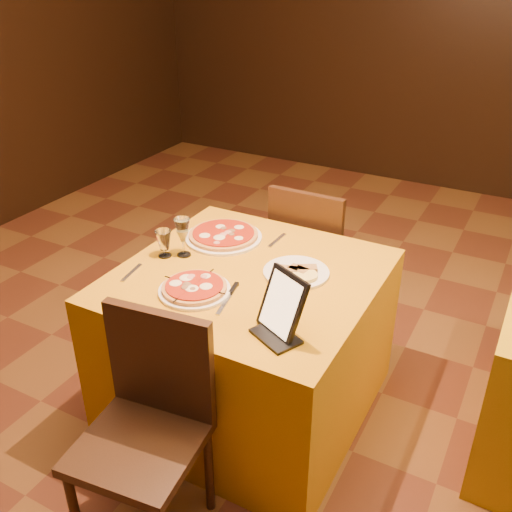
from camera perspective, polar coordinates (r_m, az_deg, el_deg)
The scene contains 14 objects.
floor at distance 2.87m, azimuth 2.30°, elevation -16.40°, with size 6.00×7.00×0.01m, color #5E2D19.
wall_back at distance 5.44m, azimuth 20.32°, elevation 20.37°, with size 6.00×0.01×2.80m, color black.
main_table at distance 2.72m, azimuth -0.73°, elevation -8.59°, with size 1.10×1.10×0.75m, color #C0810C.
chair_main_near at distance 2.18m, azimuth -11.65°, elevation -18.06°, with size 0.42×0.42×0.91m, color black, non-canonical shape.
chair_main_far at distance 3.30m, azimuth 6.08°, elevation 0.05°, with size 0.42×0.42×0.91m, color black, non-canonical shape.
pizza_near at distance 2.39m, azimuth -6.17°, elevation -3.28°, with size 0.30×0.30×0.03m.
pizza_far at distance 2.81m, azimuth -3.27°, elevation 2.02°, with size 0.38×0.38×0.03m.
cutlet_dish at distance 2.51m, azimuth 4.04°, elevation -1.53°, with size 0.29×0.29×0.03m.
wine_glass at distance 2.64m, azimuth -7.32°, elevation 1.90°, with size 0.09×0.09×0.19m, color #C0C06D, non-canonical shape.
water_glass at distance 2.66m, azimuth -9.19°, elevation 1.22°, with size 0.06×0.06×0.13m, color silver, non-canonical shape.
tablet at distance 2.09m, azimuth 2.65°, elevation -4.79°, with size 0.19×0.02×0.24m, color black.
knife at distance 2.33m, azimuth -2.91°, elevation -4.39°, with size 0.23×0.02×0.01m, color #ABACB2.
fork_near at distance 2.57m, azimuth -12.33°, elevation -1.63°, with size 0.16×0.02×0.01m, color silver.
fork_far at distance 2.79m, azimuth 2.13°, elevation 1.58°, with size 0.16×0.02×0.01m, color silver.
Camera 1 is at (0.87, -1.84, 2.02)m, focal length 40.00 mm.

